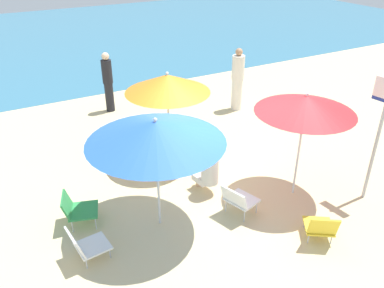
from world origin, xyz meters
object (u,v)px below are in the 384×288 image
at_px(beach_chair_a, 85,245).
at_px(beach_chair_c, 77,208).
at_px(beach_chair_d, 238,199).
at_px(person_a, 108,82).
at_px(umbrella_blue, 156,132).
at_px(beach_chair_b, 321,227).
at_px(warning_sign, 382,122).
at_px(umbrella_orange, 167,83).
at_px(person_b, 208,171).
at_px(person_c, 238,80).
at_px(umbrella_red, 306,104).

xyz_separation_m(beach_chair_a, beach_chair_c, (0.11, 0.90, 0.03)).
relative_size(beach_chair_d, person_a, 0.40).
height_order(umbrella_blue, person_a, umbrella_blue).
relative_size(beach_chair_b, warning_sign, 0.30).
xyz_separation_m(umbrella_orange, beach_chair_d, (0.20, -2.35, -1.41)).
relative_size(beach_chair_a, beach_chair_d, 0.92).
height_order(beach_chair_b, person_b, person_b).
bearing_deg(person_b, beach_chair_b, -163.55).
relative_size(beach_chair_b, beach_chair_d, 1.10).
bearing_deg(warning_sign, beach_chair_c, 153.44).
bearing_deg(person_c, beach_chair_c, 153.40).
bearing_deg(umbrella_blue, beach_chair_c, 151.96).
bearing_deg(umbrella_red, beach_chair_d, -178.11).
height_order(umbrella_blue, warning_sign, warning_sign).
bearing_deg(umbrella_blue, beach_chair_a, -169.75).
height_order(umbrella_orange, person_c, umbrella_orange).
bearing_deg(beach_chair_b, person_b, 57.89).
relative_size(umbrella_red, beach_chair_a, 3.42).
relative_size(person_b, person_c, 0.57).
height_order(beach_chair_d, warning_sign, warning_sign).
distance_m(beach_chair_c, person_c, 5.94).
bearing_deg(person_b, umbrella_blue, 100.21).
xyz_separation_m(beach_chair_c, warning_sign, (4.93, -1.82, 1.25)).
distance_m(beach_chair_b, beach_chair_d, 1.42).
distance_m(beach_chair_c, person_b, 2.44).
height_order(umbrella_orange, warning_sign, warning_sign).
xyz_separation_m(beach_chair_d, person_a, (-0.48, 5.54, 0.50)).
bearing_deg(beach_chair_a, person_c, 29.29).
bearing_deg(person_a, umbrella_blue, 83.29).
xyz_separation_m(umbrella_red, beach_chair_c, (-3.85, 1.07, -1.52)).
bearing_deg(umbrella_orange, beach_chair_b, -74.55).
bearing_deg(beach_chair_c, umbrella_blue, -10.46).
height_order(umbrella_orange, umbrella_red, umbrella_red).
distance_m(beach_chair_a, warning_sign, 5.28).
bearing_deg(beach_chair_a, warning_sign, -16.19).
xyz_separation_m(person_b, warning_sign, (2.51, -1.54, 1.07)).
distance_m(beach_chair_a, beach_chair_b, 3.69).
xyz_separation_m(umbrella_red, warning_sign, (1.07, -0.75, -0.27)).
xyz_separation_m(umbrella_blue, beach_chair_d, (1.30, -0.46, -1.42)).
height_order(umbrella_blue, person_c, umbrella_blue).
bearing_deg(beach_chair_b, person_c, 13.80).
relative_size(umbrella_blue, person_a, 1.33).
height_order(person_a, person_b, person_a).
bearing_deg(umbrella_blue, person_c, 41.27).
relative_size(beach_chair_d, warning_sign, 0.27).
bearing_deg(beach_chair_b, umbrella_blue, 85.74).
relative_size(umbrella_blue, beach_chair_c, 3.19).
bearing_deg(beach_chair_b, person_a, 44.59).
distance_m(umbrella_orange, beach_chair_a, 3.56).
bearing_deg(person_c, warning_sign, -148.46).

